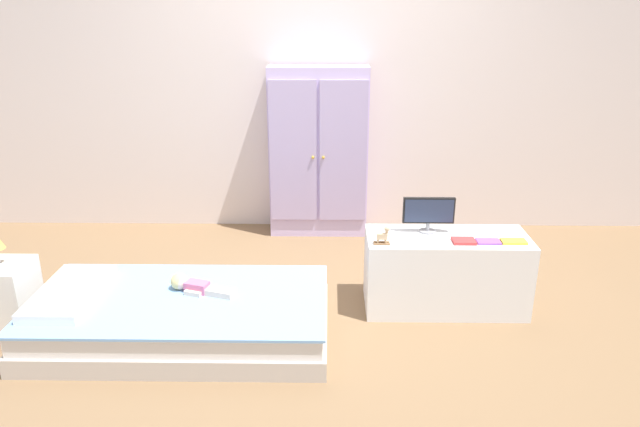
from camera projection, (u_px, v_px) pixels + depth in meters
name	position (u px, v px, depth m)	size (l,w,h in m)	color
ground_plane	(310.00, 317.00, 3.54)	(10.00, 10.00, 0.02)	brown
back_wall	(315.00, 63.00, 4.56)	(6.40, 0.05, 2.70)	silver
bed	(182.00, 317.00, 3.29)	(1.65, 0.87, 0.24)	beige
pillow	(69.00, 292.00, 3.25)	(0.32, 0.63, 0.05)	white
doll	(190.00, 285.00, 3.32)	(0.39, 0.19, 0.10)	#D6668E
nightstand	(5.00, 293.00, 3.42)	(0.31, 0.31, 0.37)	white
wardrobe	(318.00, 152.00, 4.62)	(0.77, 0.30, 1.35)	silver
tv_stand	(445.00, 272.00, 3.57)	(0.97, 0.40, 0.47)	white
tv_monitor	(429.00, 212.00, 3.51)	(0.31, 0.10, 0.22)	#99999E
rocking_horse_toy	(383.00, 236.00, 3.36)	(0.09, 0.04, 0.11)	#8E6642
book_red	(464.00, 241.00, 3.40)	(0.13, 0.10, 0.02)	#CC3838
book_purple	(488.00, 242.00, 3.40)	(0.14, 0.09, 0.01)	#8E51B2
book_yellow	(514.00, 241.00, 3.39)	(0.15, 0.08, 0.01)	gold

